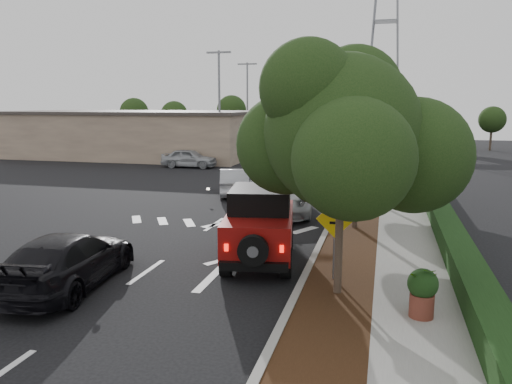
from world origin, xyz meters
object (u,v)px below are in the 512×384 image
(black_suv_oncoming, at_px, (68,260))
(silver_suv_ahead, at_px, (277,194))
(red_jeep, at_px, (260,224))
(speed_hump_sign, at_px, (335,229))

(black_suv_oncoming, bearing_deg, silver_suv_ahead, -114.41)
(red_jeep, xyz_separation_m, black_suv_oncoming, (-4.42, -3.56, -0.42))
(black_suv_oncoming, relative_size, speed_hump_sign, 2.31)
(red_jeep, xyz_separation_m, silver_suv_ahead, (-0.95, 6.97, -0.33))
(silver_suv_ahead, height_order, black_suv_oncoming, silver_suv_ahead)
(red_jeep, xyz_separation_m, speed_hump_sign, (2.45, -1.51, 0.36))
(red_jeep, relative_size, black_suv_oncoming, 0.91)
(red_jeep, height_order, speed_hump_sign, speed_hump_sign)
(black_suv_oncoming, xyz_separation_m, speed_hump_sign, (6.88, 2.05, 0.79))
(red_jeep, relative_size, speed_hump_sign, 2.11)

